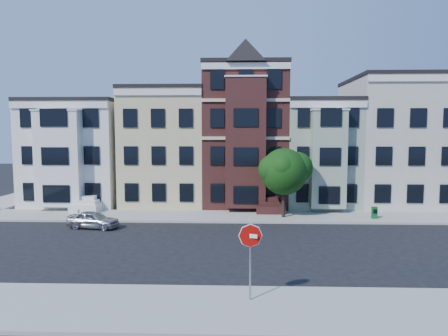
{
  "coord_description": "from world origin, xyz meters",
  "views": [
    {
      "loc": [
        -0.67,
        -21.91,
        6.41
      ],
      "look_at": [
        -1.49,
        3.22,
        4.2
      ],
      "focal_mm": 32.0,
      "sensor_mm": 36.0,
      "label": 1
    }
  ],
  "objects_px": {
    "street_tree": "(284,175)",
    "stop_sign": "(250,257)",
    "parked_car": "(93,220)",
    "fire_hydrant": "(78,215)",
    "newspaper_box": "(374,213)"
  },
  "relations": [
    {
      "from": "street_tree",
      "to": "fire_hydrant",
      "type": "bearing_deg",
      "value": -175.09
    },
    {
      "from": "stop_sign",
      "to": "street_tree",
      "type": "bearing_deg",
      "value": 98.43
    },
    {
      "from": "street_tree",
      "to": "fire_hydrant",
      "type": "height_order",
      "value": "street_tree"
    },
    {
      "from": "fire_hydrant",
      "to": "parked_car",
      "type": "bearing_deg",
      "value": -47.78
    },
    {
      "from": "stop_sign",
      "to": "newspaper_box",
      "type": "bearing_deg",
      "value": 76.45
    },
    {
      "from": "fire_hydrant",
      "to": "stop_sign",
      "type": "xyz_separation_m",
      "value": [
        12.04,
        -13.66,
        1.33
      ]
    },
    {
      "from": "street_tree",
      "to": "parked_car",
      "type": "relative_size",
      "value": 1.84
    },
    {
      "from": "street_tree",
      "to": "parked_car",
      "type": "xyz_separation_m",
      "value": [
        -13.17,
        -3.32,
        -2.74
      ]
    },
    {
      "from": "street_tree",
      "to": "fire_hydrant",
      "type": "distance_m",
      "value": 15.34
    },
    {
      "from": "street_tree",
      "to": "stop_sign",
      "type": "xyz_separation_m",
      "value": [
        -2.97,
        -14.95,
        -1.54
      ]
    },
    {
      "from": "parked_car",
      "to": "stop_sign",
      "type": "distance_m",
      "value": 15.51
    },
    {
      "from": "street_tree",
      "to": "stop_sign",
      "type": "height_order",
      "value": "street_tree"
    },
    {
      "from": "fire_hydrant",
      "to": "stop_sign",
      "type": "height_order",
      "value": "stop_sign"
    },
    {
      "from": "street_tree",
      "to": "parked_car",
      "type": "height_order",
      "value": "street_tree"
    },
    {
      "from": "street_tree",
      "to": "newspaper_box",
      "type": "height_order",
      "value": "street_tree"
    }
  ]
}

